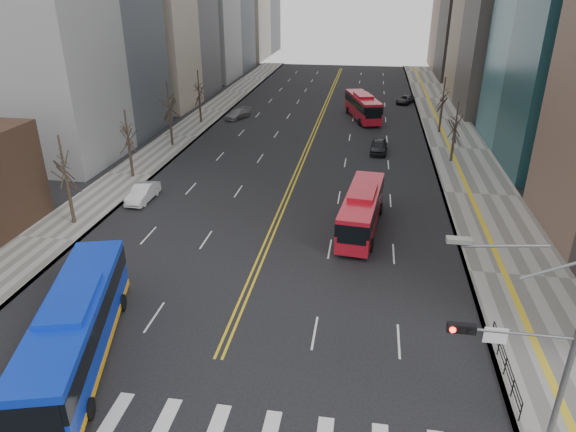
{
  "coord_description": "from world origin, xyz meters",
  "views": [
    {
      "loc": [
        6.89,
        -15.21,
        17.76
      ],
      "look_at": [
        2.07,
        15.09,
        3.77
      ],
      "focal_mm": 32.0,
      "sensor_mm": 36.0,
      "label": 1
    }
  ],
  "objects": [
    {
      "name": "sidewalk_right",
      "position": [
        17.5,
        45.0,
        0.07
      ],
      "size": [
        7.0,
        130.0,
        0.15
      ],
      "primitive_type": "cube",
      "color": "slate",
      "rests_on": "ground"
    },
    {
      "name": "sidewalk_left",
      "position": [
        -16.5,
        45.0,
        0.07
      ],
      "size": [
        5.0,
        130.0,
        0.15
      ],
      "primitive_type": "cube",
      "color": "slate",
      "rests_on": "ground"
    },
    {
      "name": "red_bus_near",
      "position": [
        6.82,
        21.6,
        1.86
      ],
      "size": [
        3.5,
        10.65,
        3.34
      ],
      "color": "red",
      "rests_on": "ground"
    },
    {
      "name": "pedestrian_railing",
      "position": [
        14.3,
        6.0,
        0.82
      ],
      "size": [
        0.06,
        6.06,
        1.02
      ],
      "color": "black",
      "rests_on": "sidewalk_right"
    },
    {
      "name": "signal_mast",
      "position": [
        13.77,
        2.0,
        4.86
      ],
      "size": [
        5.37,
        0.37,
        9.39
      ],
      "color": "slate",
      "rests_on": "ground"
    },
    {
      "name": "car_dark_far",
      "position": [
        12.5,
        69.47,
        0.6
      ],
      "size": [
        3.46,
        4.77,
        1.21
      ],
      "primitive_type": "imported",
      "rotation": [
        0.0,
        0.0,
        -0.38
      ],
      "color": "black",
      "rests_on": "ground"
    },
    {
      "name": "car_dark_mid",
      "position": [
        8.24,
        42.16,
        0.77
      ],
      "size": [
        2.04,
        4.58,
        1.53
      ],
      "primitive_type": "imported",
      "rotation": [
        0.0,
        0.0,
        -0.05
      ],
      "color": "black",
      "rests_on": "ground"
    },
    {
      "name": "red_bus_far",
      "position": [
        5.95,
        57.96,
        1.97
      ],
      "size": [
        5.58,
        11.41,
        3.53
      ],
      "color": "red",
      "rests_on": "ground"
    },
    {
      "name": "centerline",
      "position": [
        0.0,
        55.0,
        0.01
      ],
      "size": [
        0.55,
        100.0,
        0.01
      ],
      "color": "gold",
      "rests_on": "ground"
    },
    {
      "name": "car_silver",
      "position": [
        -11.64,
        55.41,
        0.67
      ],
      "size": [
        3.45,
        4.97,
        1.34
      ],
      "primitive_type": "imported",
      "rotation": [
        0.0,
        0.0,
        -0.38
      ],
      "color": "gray",
      "rests_on": "ground"
    },
    {
      "name": "street_trees",
      "position": [
        -7.18,
        34.55,
        4.87
      ],
      "size": [
        35.2,
        47.2,
        7.6
      ],
      "color": "#30271D",
      "rests_on": "ground"
    },
    {
      "name": "car_white",
      "position": [
        -12.5,
        24.49,
        0.74
      ],
      "size": [
        1.64,
        4.51,
        1.48
      ],
      "primitive_type": "imported",
      "rotation": [
        0.0,
        0.0,
        -0.02
      ],
      "color": "silver",
      "rests_on": "ground"
    },
    {
      "name": "blue_bus",
      "position": [
        -6.98,
        4.0,
        1.98
      ],
      "size": [
        6.23,
        13.34,
        3.78
      ],
      "color": "#0C2DB8",
      "rests_on": "ground"
    }
  ]
}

